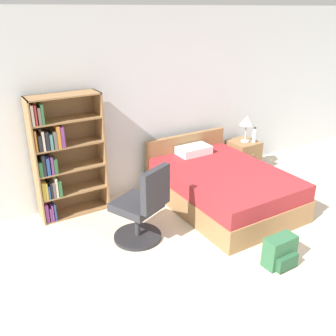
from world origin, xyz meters
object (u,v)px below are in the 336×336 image
(nightstand, at_px, (243,156))
(office_chair, at_px, (142,209))
(bed, at_px, (221,186))
(table_lamp, at_px, (247,122))
(water_bottle, at_px, (254,135))
(bookshelf, at_px, (60,158))
(backpack_green, at_px, (280,252))

(nightstand, bearing_deg, office_chair, -158.14)
(bed, xyz_separation_m, nightstand, (1.02, 0.70, -0.00))
(office_chair, xyz_separation_m, table_lamp, (2.40, 0.94, 0.44))
(office_chair, relative_size, water_bottle, 3.80)
(bookshelf, height_order, water_bottle, bookshelf)
(bed, bearing_deg, office_chair, -169.12)
(office_chair, distance_m, table_lamp, 2.62)
(water_bottle, distance_m, backpack_green, 2.55)
(bookshelf, bearing_deg, water_bottle, -4.53)
(office_chair, xyz_separation_m, water_bottle, (2.50, 0.85, 0.23))
(table_lamp, height_order, water_bottle, table_lamp)
(nightstand, height_order, water_bottle, water_bottle)
(water_bottle, bearing_deg, nightstand, 134.39)
(backpack_green, bearing_deg, bed, 77.17)
(water_bottle, bearing_deg, bed, -152.79)
(table_lamp, relative_size, water_bottle, 1.68)
(backpack_green, bearing_deg, office_chair, 131.45)
(bookshelf, distance_m, nightstand, 3.04)
(office_chair, bearing_deg, backpack_green, -48.55)
(water_bottle, bearing_deg, office_chair, -161.31)
(water_bottle, bearing_deg, table_lamp, 137.31)
(nightstand, bearing_deg, bed, -145.80)
(bed, height_order, backpack_green, bed)
(bookshelf, height_order, backpack_green, bookshelf)
(bed, relative_size, nightstand, 3.66)
(bed, relative_size, water_bottle, 7.66)
(bookshelf, distance_m, bed, 2.19)
(nightstand, xyz_separation_m, backpack_green, (-1.35, -2.14, -0.11))
(bed, relative_size, backpack_green, 5.56)
(bookshelf, height_order, table_lamp, bookshelf)
(bookshelf, height_order, nightstand, bookshelf)
(backpack_green, bearing_deg, bookshelf, 125.70)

